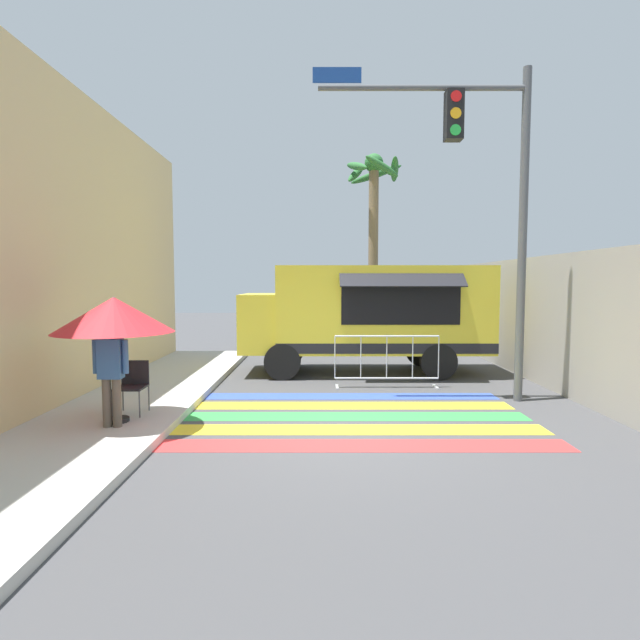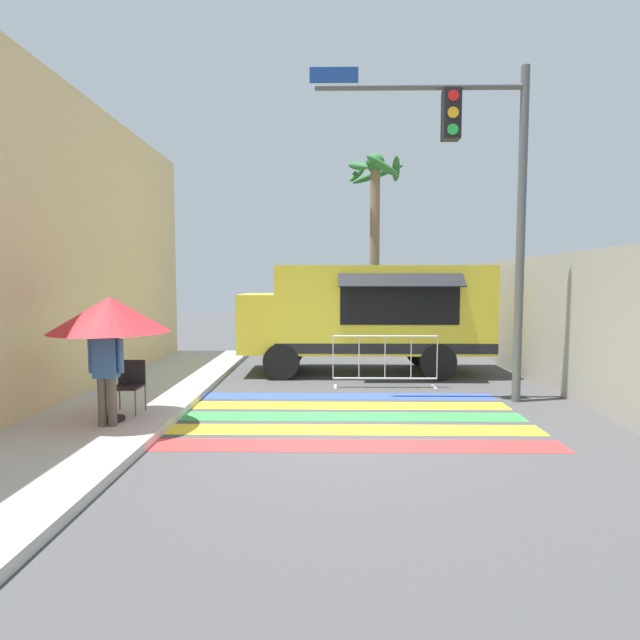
{
  "view_description": "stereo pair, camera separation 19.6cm",
  "coord_description": "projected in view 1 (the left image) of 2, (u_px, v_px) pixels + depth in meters",
  "views": [
    {
      "loc": [
        -0.33,
        -7.63,
        2.28
      ],
      "look_at": [
        -0.29,
        3.12,
        1.48
      ],
      "focal_mm": 28.0,
      "sensor_mm": 36.0,
      "label": 1
    },
    {
      "loc": [
        -0.13,
        -7.63,
        2.28
      ],
      "look_at": [
        -0.29,
        3.12,
        1.48
      ],
      "focal_mm": 28.0,
      "sensor_mm": 36.0,
      "label": 2
    }
  ],
  "objects": [
    {
      "name": "ground_plane",
      "position": [
        339.0,
        429.0,
        7.78
      ],
      "size": [
        60.0,
        60.0,
        0.0
      ],
      "primitive_type": "plane",
      "color": "#424244"
    },
    {
      "name": "sidewalk_left",
      "position": [
        31.0,
        425.0,
        7.76
      ],
      "size": [
        4.4,
        16.0,
        0.13
      ],
      "color": "#B7B5AD",
      "rests_on": "ground_plane"
    },
    {
      "name": "building_left_facade",
      "position": [
        9.0,
        237.0,
        7.54
      ],
      "size": [
        0.25,
        16.0,
        5.94
      ],
      "color": "#DBBC84",
      "rests_on": "ground_plane"
    },
    {
      "name": "concrete_wall_right",
      "position": [
        551.0,
        322.0,
        10.68
      ],
      "size": [
        0.2,
        16.0,
        2.87
      ],
      "color": "#A39E93",
      "rests_on": "ground_plane"
    },
    {
      "name": "crosswalk_painted",
      "position": [
        337.0,
        416.0,
        8.51
      ],
      "size": [
        6.4,
        3.6,
        0.01
      ],
      "color": "red",
      "rests_on": "ground_plane"
    },
    {
      "name": "food_truck",
      "position": [
        361.0,
        312.0,
        12.59
      ],
      "size": [
        6.11,
        2.6,
        2.68
      ],
      "color": "yellow",
      "rests_on": "ground_plane"
    },
    {
      "name": "traffic_signal_pole",
      "position": [
        482.0,
        177.0,
        9.34
      ],
      "size": [
        4.05,
        0.29,
        6.26
      ],
      "color": "#515456",
      "rests_on": "ground_plane"
    },
    {
      "name": "patio_umbrella",
      "position": [
        112.0,
        315.0,
        7.6
      ],
      "size": [
        1.79,
        1.79,
        1.94
      ],
      "color": "black",
      "rests_on": "sidewalk_left"
    },
    {
      "name": "folding_chair",
      "position": [
        131.0,
        382.0,
        8.23
      ],
      "size": [
        0.46,
        0.46,
        0.86
      ],
      "rotation": [
        0.0,
        0.0,
        0.05
      ],
      "color": "#4C4C51",
      "rests_on": "sidewalk_left"
    },
    {
      "name": "vendor_person",
      "position": [
        109.0,
        369.0,
        7.38
      ],
      "size": [
        0.53,
        0.21,
        1.56
      ],
      "rotation": [
        0.0,
        0.0,
        -0.19
      ],
      "color": "brown",
      "rests_on": "sidewalk_left"
    },
    {
      "name": "barricade_front",
      "position": [
        385.0,
        361.0,
        10.82
      ],
      "size": [
        2.28,
        0.44,
        1.15
      ],
      "color": "#B7BABF",
      "rests_on": "ground_plane"
    },
    {
      "name": "palm_tree",
      "position": [
        372.0,
        214.0,
        16.12
      ],
      "size": [
        2.0,
        2.05,
        6.4
      ],
      "color": "#7A664C",
      "rests_on": "ground_plane"
    }
  ]
}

